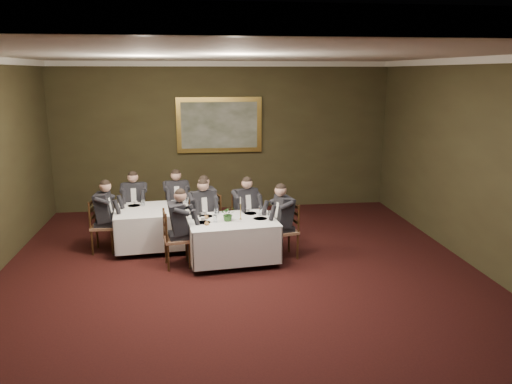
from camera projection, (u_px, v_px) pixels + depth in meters
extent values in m
plane|color=black|center=(246.00, 294.00, 7.51)|extent=(10.00, 10.00, 0.00)
cube|color=silver|center=(244.00, 53.00, 6.69)|extent=(8.00, 10.00, 0.10)
cube|color=#362F1B|center=(223.00, 137.00, 11.92)|extent=(8.00, 0.10, 3.50)
cube|color=#362F1B|center=(506.00, 173.00, 7.59)|extent=(0.10, 10.00, 3.50)
cube|color=white|center=(222.00, 64.00, 11.48)|extent=(8.00, 0.10, 0.12)
cube|color=white|center=(376.00, 22.00, 1.93)|extent=(8.00, 0.10, 0.12)
cube|color=#321A0E|center=(232.00, 222.00, 8.64)|extent=(1.56, 1.24, 0.04)
cube|color=white|center=(232.00, 220.00, 8.63)|extent=(1.63, 1.31, 0.02)
cube|color=white|center=(232.00, 238.00, 8.71)|extent=(1.65, 1.33, 0.65)
cube|color=#321A0E|center=(157.00, 210.00, 9.34)|extent=(1.58, 1.25, 0.04)
cube|color=white|center=(157.00, 209.00, 9.33)|extent=(1.65, 1.32, 0.02)
cube|color=white|center=(158.00, 226.00, 9.41)|extent=(1.67, 1.34, 0.65)
cube|color=#92674A|center=(203.00, 224.00, 9.33)|extent=(0.53, 0.52, 0.05)
cube|color=#321A0E|center=(200.00, 209.00, 9.45)|extent=(0.38, 0.12, 0.54)
cube|color=black|center=(202.00, 205.00, 9.24)|extent=(0.48, 0.41, 0.55)
sphere|color=tan|center=(202.00, 185.00, 9.16)|extent=(0.26, 0.26, 0.21)
cube|color=#92674A|center=(245.00, 221.00, 9.52)|extent=(0.55, 0.53, 0.05)
cube|color=#321A0E|center=(241.00, 206.00, 9.63)|extent=(0.37, 0.14, 0.54)
cube|color=black|center=(245.00, 202.00, 9.43)|extent=(0.49, 0.42, 0.55)
sphere|color=tan|center=(245.00, 182.00, 9.34)|extent=(0.26, 0.26, 0.21)
cube|color=#92674A|center=(177.00, 239.00, 8.48)|extent=(0.48, 0.50, 0.05)
cube|color=#321A0E|center=(165.00, 226.00, 8.37)|extent=(0.09, 0.38, 0.54)
cube|color=black|center=(176.00, 218.00, 8.39)|extent=(0.37, 0.46, 0.55)
sphere|color=tan|center=(175.00, 196.00, 8.30)|extent=(0.24, 0.24, 0.21)
cube|color=#92674A|center=(284.00, 231.00, 8.91)|extent=(0.51, 0.52, 0.05)
cube|color=#321A0E|center=(294.00, 217.00, 8.92)|extent=(0.11, 0.38, 0.54)
cube|color=black|center=(285.00, 211.00, 8.82)|extent=(0.39, 0.48, 0.55)
sphere|color=tan|center=(285.00, 190.00, 8.74)|extent=(0.25, 0.25, 0.21)
cube|color=#92674A|center=(135.00, 213.00, 10.05)|extent=(0.46, 0.44, 0.05)
cube|color=#321A0E|center=(135.00, 199.00, 10.18)|extent=(0.38, 0.05, 0.54)
cube|color=black|center=(134.00, 195.00, 9.96)|extent=(0.43, 0.33, 0.55)
sphere|color=tan|center=(133.00, 176.00, 9.88)|extent=(0.22, 0.22, 0.21)
cube|color=#92674A|center=(177.00, 211.00, 10.23)|extent=(0.49, 0.47, 0.05)
cube|color=#321A0E|center=(176.00, 197.00, 10.35)|extent=(0.38, 0.08, 0.54)
cube|color=black|center=(176.00, 193.00, 10.14)|extent=(0.45, 0.36, 0.55)
sphere|color=tan|center=(176.00, 175.00, 10.05)|extent=(0.23, 0.23, 0.21)
cube|color=#92674A|center=(209.00, 220.00, 9.60)|extent=(0.50, 0.51, 0.05)
cube|color=#321A0E|center=(218.00, 207.00, 9.60)|extent=(0.10, 0.38, 0.54)
cube|color=black|center=(208.00, 201.00, 9.51)|extent=(0.39, 0.47, 0.55)
sphere|color=tan|center=(208.00, 181.00, 9.42)|extent=(0.25, 0.25, 0.21)
cube|color=#92674A|center=(104.00, 226.00, 9.18)|extent=(0.45, 0.46, 0.05)
cube|color=#321A0E|center=(92.00, 214.00, 9.12)|extent=(0.05, 0.38, 0.54)
cube|color=black|center=(102.00, 207.00, 9.10)|extent=(0.34, 0.44, 0.55)
sphere|color=tan|center=(101.00, 186.00, 9.01)|extent=(0.22, 0.22, 0.21)
imported|color=#2D5926|center=(228.00, 213.00, 8.54)|extent=(0.26, 0.23, 0.28)
cylinder|color=#B58F37|center=(241.00, 219.00, 8.66)|extent=(0.06, 0.06, 0.02)
cylinder|color=#B58F37|center=(240.00, 211.00, 8.63)|extent=(0.01, 0.01, 0.28)
cylinder|color=white|center=(240.00, 200.00, 8.58)|extent=(0.02, 0.02, 0.12)
cylinder|color=white|center=(206.00, 216.00, 8.84)|extent=(0.25, 0.25, 0.01)
cylinder|color=white|center=(206.00, 212.00, 8.98)|extent=(0.08, 0.08, 0.05)
cylinder|color=white|center=(215.00, 212.00, 8.84)|extent=(0.06, 0.06, 0.14)
cylinder|color=white|center=(134.00, 205.00, 9.54)|extent=(0.25, 0.25, 0.01)
cylinder|color=white|center=(135.00, 202.00, 9.68)|extent=(0.08, 0.08, 0.05)
cylinder|color=white|center=(143.00, 202.00, 9.55)|extent=(0.06, 0.06, 0.14)
cube|color=#D9B94F|center=(219.00, 125.00, 11.78)|extent=(2.01, 0.08, 1.30)
cube|color=#454D33|center=(219.00, 125.00, 11.74)|extent=(1.79, 0.01, 1.08)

